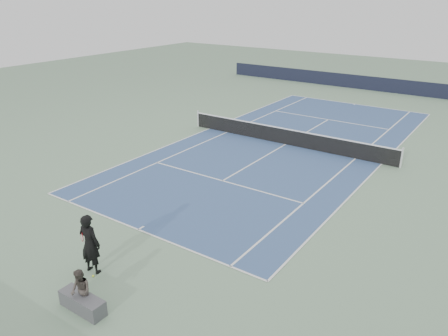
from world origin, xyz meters
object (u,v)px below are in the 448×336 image
Objects in this scene: tennis_net at (286,136)px; spectator_bench at (82,296)px; tennis_ball at (93,276)px; tennis_player at (90,244)px.

spectator_bench reaches higher than tennis_net.
tennis_ball is at bearing 130.39° from spectator_bench.
tennis_player is 1.30× the size of spectator_bench.
tennis_ball is 1.57m from spectator_bench.
spectator_bench is at bearing -49.61° from tennis_ball.
spectator_bench is at bearing -83.18° from tennis_net.
tennis_player is 26.73× the size of tennis_ball.
tennis_net is 14.78m from tennis_ball.
tennis_player is 1.92m from spectator_bench.
tennis_net is 8.39× the size of spectator_bench.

